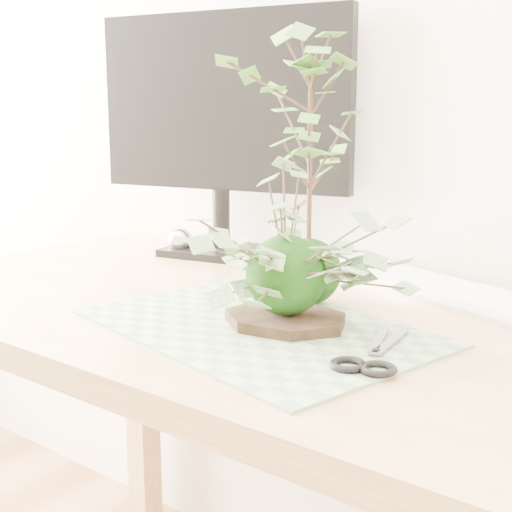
% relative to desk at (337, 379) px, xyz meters
% --- Properties ---
extents(desk, '(1.60, 0.70, 0.74)m').
position_rel_desk_xyz_m(desk, '(0.00, 0.00, 0.00)').
color(desk, '#DEB575').
rests_on(desk, ground_plane).
extents(cutting_mat, '(0.53, 0.41, 0.00)m').
position_rel_desk_xyz_m(cutting_mat, '(-0.07, -0.10, 0.09)').
color(cutting_mat, slate).
rests_on(cutting_mat, desk).
extents(stone_dish, '(0.21, 0.21, 0.01)m').
position_rel_desk_xyz_m(stone_dish, '(-0.04, -0.07, 0.10)').
color(stone_dish, black).
rests_on(stone_dish, cutting_mat).
extents(ivy_kokedama, '(0.33, 0.33, 0.22)m').
position_rel_desk_xyz_m(ivy_kokedama, '(-0.04, -0.07, 0.21)').
color(ivy_kokedama, black).
rests_on(ivy_kokedama, stone_dish).
extents(maple_kokedama, '(0.30, 0.30, 0.43)m').
position_rel_desk_xyz_m(maple_kokedama, '(-0.09, 0.05, 0.39)').
color(maple_kokedama, black).
rests_on(maple_kokedama, desk).
extents(keyboard, '(0.49, 0.28, 0.02)m').
position_rel_desk_xyz_m(keyboard, '(0.03, 0.24, 0.10)').
color(keyboard, silver).
rests_on(keyboard, desk).
extents(monitor, '(0.55, 0.20, 0.49)m').
position_rel_desk_xyz_m(monitor, '(-0.45, 0.27, 0.37)').
color(monitor, black).
rests_on(monitor, desk).
extents(foil_ball, '(0.06, 0.06, 0.06)m').
position_rel_desk_xyz_m(foil_ball, '(-0.52, 0.21, 0.12)').
color(foil_ball, silver).
rests_on(foil_ball, desk).
extents(scissors, '(0.09, 0.18, 0.01)m').
position_rel_desk_xyz_m(scissors, '(0.12, -0.14, 0.10)').
color(scissors, gray).
rests_on(scissors, cutting_mat).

